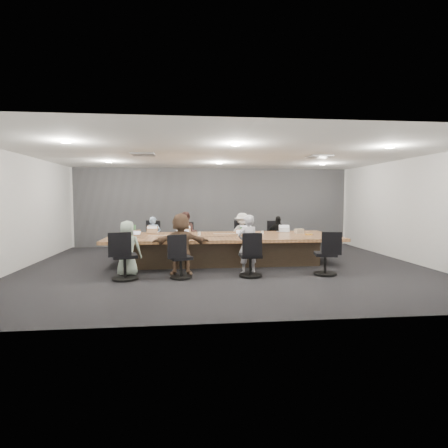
{
  "coord_description": "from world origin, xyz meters",
  "views": [
    {
      "loc": [
        -0.95,
        -8.68,
        1.73
      ],
      "look_at": [
        0.0,
        0.4,
        1.05
      ],
      "focal_mm": 28.0,
      "sensor_mm": 36.0,
      "label": 1
    }
  ],
  "objects": [
    {
      "name": "floor",
      "position": [
        0.0,
        0.0,
        0.0
      ],
      "size": [
        10.0,
        8.0,
        0.0
      ],
      "primitive_type": "cube",
      "color": "black",
      "rests_on": "ground"
    },
    {
      "name": "ceiling",
      "position": [
        0.0,
        0.0,
        2.8
      ],
      "size": [
        10.0,
        8.0,
        0.0
      ],
      "primitive_type": "cube",
      "color": "white",
      "rests_on": "wall_back"
    },
    {
      "name": "wall_back",
      "position": [
        0.0,
        4.0,
        1.4
      ],
      "size": [
        10.0,
        0.0,
        2.8
      ],
      "primitive_type": "cube",
      "rotation": [
        1.57,
        0.0,
        0.0
      ],
      "color": "silver",
      "rests_on": "ground"
    },
    {
      "name": "wall_front",
      "position": [
        0.0,
        -4.0,
        1.4
      ],
      "size": [
        10.0,
        0.0,
        2.8
      ],
      "primitive_type": "cube",
      "rotation": [
        -1.57,
        0.0,
        0.0
      ],
      "color": "silver",
      "rests_on": "ground"
    },
    {
      "name": "wall_left",
      "position": [
        -5.0,
        0.0,
        1.4
      ],
      "size": [
        0.0,
        8.0,
        2.8
      ],
      "primitive_type": "cube",
      "rotation": [
        1.57,
        0.0,
        1.57
      ],
      "color": "silver",
      "rests_on": "ground"
    },
    {
      "name": "wall_right",
      "position": [
        5.0,
        0.0,
        1.4
      ],
      "size": [
        0.0,
        8.0,
        2.8
      ],
      "primitive_type": "cube",
      "rotation": [
        1.57,
        0.0,
        -1.57
      ],
      "color": "silver",
      "rests_on": "ground"
    },
    {
      "name": "curtain",
      "position": [
        0.0,
        3.92,
        1.4
      ],
      "size": [
        9.8,
        0.04,
        2.8
      ],
      "primitive_type": "cube",
      "color": "#5B5B60",
      "rests_on": "ground"
    },
    {
      "name": "conference_table",
      "position": [
        0.0,
        0.5,
        0.4
      ],
      "size": [
        6.0,
        2.2,
        0.74
      ],
      "color": "#423223",
      "rests_on": "ground"
    },
    {
      "name": "chair_0",
      "position": [
        -1.96,
        2.2,
        0.42
      ],
      "size": [
        0.71,
        0.71,
        0.85
      ],
      "primitive_type": null,
      "rotation": [
        0.0,
        0.0,
        2.85
      ],
      "color": "black",
      "rests_on": "ground"
    },
    {
      "name": "chair_1",
      "position": [
        -0.98,
        2.2,
        0.38
      ],
      "size": [
        0.54,
        0.54,
        0.75
      ],
      "primitive_type": null,
      "rotation": [
        0.0,
        0.0,
        3.2
      ],
      "color": "black",
      "rests_on": "ground"
    },
    {
      "name": "chair_2",
      "position": [
        0.71,
        2.2,
        0.42
      ],
      "size": [
        0.66,
        0.66,
        0.83
      ],
      "primitive_type": null,
      "rotation": [
        0.0,
        0.0,
        3.35
      ],
      "color": "black",
      "rests_on": "ground"
    },
    {
      "name": "chair_3",
      "position": [
        1.82,
        2.2,
        0.4
      ],
      "size": [
        0.58,
        0.58,
        0.79
      ],
      "primitive_type": null,
      "rotation": [
        0.0,
        0.0,
        3.22
      ],
      "color": "black",
      "rests_on": "ground"
    },
    {
      "name": "chair_4",
      "position": [
        -2.28,
        -1.2,
        0.43
      ],
      "size": [
        0.7,
        0.7,
        0.85
      ],
      "primitive_type": null,
      "rotation": [
        0.0,
        0.0,
        0.26
      ],
      "color": "black",
      "rests_on": "ground"
    },
    {
      "name": "chair_5",
      "position": [
        -1.1,
        -1.2,
        0.37
      ],
      "size": [
        0.64,
        0.64,
        0.74
      ],
      "primitive_type": null,
      "rotation": [
        0.0,
        0.0,
        0.34
      ],
      "color": "black",
      "rests_on": "ground"
    },
    {
      "name": "chair_6",
      "position": [
        0.42,
        -1.2,
        0.39
      ],
      "size": [
        0.54,
        0.54,
        0.78
      ],
      "primitive_type": null,
      "rotation": [
        0.0,
        0.0,
        0.02
      ],
      "color": "black",
      "rests_on": "ground"
    },
    {
      "name": "chair_7",
      "position": [
        2.12,
        -1.2,
        0.39
      ],
      "size": [
        0.64,
        0.64,
        0.79
      ],
      "primitive_type": null,
      "rotation": [
        0.0,
        0.0,
        -0.22
      ],
      "color": "black",
      "rests_on": "ground"
    },
    {
      "name": "person_0",
      "position": [
        -1.96,
        1.85,
        0.59
      ],
      "size": [
        0.48,
        0.37,
        1.17
      ],
      "primitive_type": "imported",
      "rotation": [
        0.0,
        0.0,
        6.5
      ],
      "color": "#96B2D7",
      "rests_on": "ground"
    },
    {
      "name": "laptop_0",
      "position": [
        -1.96,
        1.3,
        0.75
      ],
      "size": [
        0.35,
        0.27,
        0.02
      ],
      "primitive_type": "cube",
      "rotation": [
        0.0,
        0.0,
        2.93
      ],
      "color": "#8C6647",
      "rests_on": "conference_table"
    },
    {
      "name": "person_1",
      "position": [
        -0.98,
        1.85,
        0.66
      ],
      "size": [
        0.74,
        0.63,
        1.32
      ],
      "primitive_type": "imported",
      "rotation": [
        0.0,
        0.0,
        6.05
      ],
      "color": "#402522",
      "rests_on": "ground"
    },
    {
      "name": "laptop_1",
      "position": [
        -0.98,
        1.3,
        0.75
      ],
      "size": [
        0.33,
        0.26,
        0.02
      ],
      "primitive_type": "cube",
      "rotation": [
        0.0,
        0.0,
        3.35
      ],
      "color": "#8C6647",
      "rests_on": "conference_table"
    },
    {
      "name": "person_2",
      "position": [
        0.71,
        1.85,
        0.64
      ],
      "size": [
        0.83,
        0.49,
        1.27
      ],
      "primitive_type": "imported",
      "rotation": [
        0.0,
        0.0,
        6.26
      ],
      "color": "beige",
      "rests_on": "ground"
    },
    {
      "name": "laptop_2",
      "position": [
        0.71,
        1.3,
        0.75
      ],
      "size": [
        0.37,
        0.27,
        0.02
      ],
      "primitive_type": "cube",
      "rotation": [
        0.0,
        0.0,
        3.22
      ],
      "color": "#B2B2B7",
      "rests_on": "conference_table"
    },
    {
      "name": "person_3",
      "position": [
        1.82,
        1.85,
        0.59
      ],
      "size": [
        0.74,
        0.44,
        1.17
      ],
      "primitive_type": "imported",
      "rotation": [
        0.0,
        0.0,
        6.05
      ],
      "color": "black",
      "rests_on": "ground"
    },
    {
      "name": "laptop_3",
      "position": [
        1.82,
        1.3,
        0.75
      ],
      "size": [
        0.32,
        0.23,
        0.02
      ],
      "primitive_type": "cube",
      "rotation": [
        0.0,
        0.0,
        3.08
      ],
      "color": "#B2B2B7",
      "rests_on": "conference_table"
    },
    {
      "name": "person_4",
      "position": [
        -2.28,
        -0.85,
        0.62
      ],
      "size": [
        0.64,
        0.46,
        1.24
      ],
      "primitive_type": "imported",
      "rotation": [
        0.0,
        0.0,
        3.03
      ],
      "color": "#9CB19F",
      "rests_on": "ground"
    },
    {
      "name": "laptop_4",
      "position": [
        -2.28,
        -0.3,
        0.75
      ],
      "size": [
        0.38,
        0.31,
        0.02
      ],
      "primitive_type": "cube",
      "rotation": [
        0.0,
        0.0,
        0.25
      ],
      "color": "#8C6647",
      "rests_on": "conference_table"
    },
    {
      "name": "person_5",
      "position": [
        -1.1,
        -0.85,
        0.7
      ],
      "size": [
        1.31,
        0.46,
        1.4
      ],
      "primitive_type": "imported",
      "rotation": [
        0.0,
        0.0,
        3.18
      ],
      "color": "brown",
      "rests_on": "ground"
    },
    {
      "name": "laptop_5",
      "position": [
        -1.1,
        -0.3,
        0.75
      ],
      "size": [
        0.36,
        0.28,
        0.02
      ],
      "primitive_type": "cube",
      "rotation": [
        0.0,
        0.0,
        0.2
      ],
      "color": "#B2B2B7",
      "rests_on": "conference_table"
    },
    {
      "name": "person_6",
      "position": [
        0.42,
        -0.85,
        0.68
      ],
      "size": [
        0.56,
        0.43,
        1.35
      ],
      "primitive_type": "imported",
      "rotation": [
        0.0,
        0.0,
        3.39
      ],
      "color": "#B2B0BB",
      "rests_on": "ground"
    },
    {
      "name": "laptop_6",
      "position": [
        0.42,
        -0.3,
        0.75
      ],
      "size": [
        0.37,
        0.26,
        0.02
      ],
      "primitive_type": "cube",
      "rotation": [
        0.0,
        0.0,
        -0.06
      ],
      "color": "#8C6647",
      "rests_on": "conference_table"
    },
    {
      "name": "bottle_green_left",
      "position": [
        -2.39,
        1.02,
        0.87
      ],
      "size": [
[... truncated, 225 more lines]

